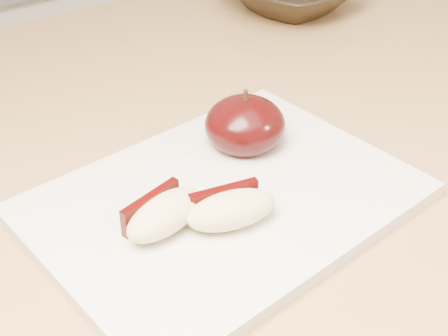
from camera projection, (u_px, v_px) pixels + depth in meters
cutting_board at (224, 200)px, 0.48m from camera, size 0.30×0.23×0.01m
apple_half at (245, 125)px, 0.53m from camera, size 0.09×0.09×0.06m
apple_wedge_a at (163, 213)px, 0.44m from camera, size 0.07×0.05×0.02m
apple_wedge_b at (231, 209)px, 0.44m from camera, size 0.07×0.05×0.02m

